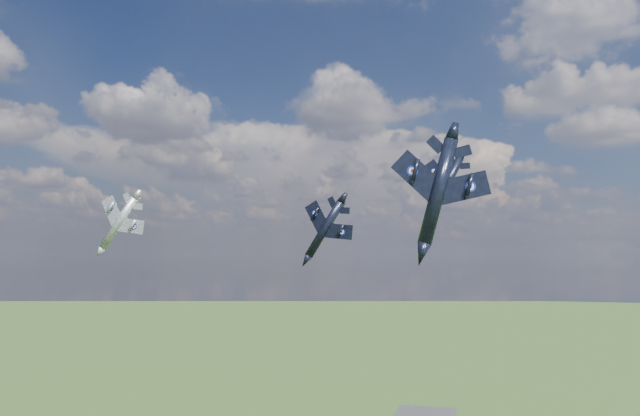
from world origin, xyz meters
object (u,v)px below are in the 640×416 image
(jet_lead_navy, at_px, (325,229))
(jet_left_silver, at_px, (119,223))
(jet_high_navy, at_px, (446,185))
(jet_right_navy, at_px, (438,191))

(jet_lead_navy, distance_m, jet_left_silver, 37.13)
(jet_lead_navy, relative_size, jet_left_silver, 0.90)
(jet_high_navy, distance_m, jet_left_silver, 55.18)
(jet_high_navy, xyz_separation_m, jet_left_silver, (-52.60, -15.38, -6.42))
(jet_lead_navy, bearing_deg, jet_right_navy, -45.23)
(jet_lead_navy, xyz_separation_m, jet_right_navy, (17.78, -25.12, 2.47))
(jet_lead_navy, relative_size, jet_high_navy, 0.87)
(jet_lead_navy, bearing_deg, jet_left_silver, -178.73)
(jet_high_navy, bearing_deg, jet_left_silver, -170.83)
(jet_left_silver, bearing_deg, jet_right_navy, -29.21)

